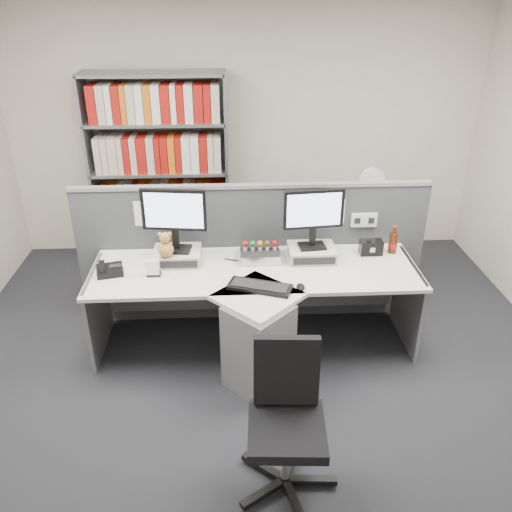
{
  "coord_description": "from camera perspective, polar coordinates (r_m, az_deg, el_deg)",
  "views": [
    {
      "loc": [
        -0.18,
        -2.83,
        2.71
      ],
      "look_at": [
        0.0,
        0.65,
        0.92
      ],
      "focal_mm": 36.74,
      "sensor_mm": 36.0,
      "label": 1
    }
  ],
  "objects": [
    {
      "name": "ground",
      "position": [
        3.92,
        0.52,
        -16.52
      ],
      "size": [
        5.5,
        5.5,
        0.0
      ],
      "primitive_type": "plane",
      "color": "#292A30",
      "rests_on": "ground"
    },
    {
      "name": "room_shell",
      "position": [
        2.98,
        0.66,
        9.24
      ],
      "size": [
        5.04,
        5.54,
        2.72
      ],
      "color": "beige",
      "rests_on": "ground"
    },
    {
      "name": "partition",
      "position": [
        4.57,
        -0.34,
        0.4
      ],
      "size": [
        3.0,
        0.08,
        1.27
      ],
      "color": "#41444A",
      "rests_on": "ground"
    },
    {
      "name": "desk",
      "position": [
        4.1,
        0.04,
        -6.12
      ],
      "size": [
        2.6,
        1.2,
        0.72
      ],
      "color": "silver",
      "rests_on": "ground"
    },
    {
      "name": "monitor_riser_left",
      "position": [
        4.29,
        -8.58,
        0.01
      ],
      "size": [
        0.38,
        0.31,
        0.1
      ],
      "color": "beige",
      "rests_on": "desk"
    },
    {
      "name": "monitor_riser_right",
      "position": [
        4.32,
        6.08,
        0.36
      ],
      "size": [
        0.38,
        0.31,
        0.1
      ],
      "color": "beige",
      "rests_on": "desk"
    },
    {
      "name": "monitor_left",
      "position": [
        4.15,
        -8.92,
        4.45
      ],
      "size": [
        0.51,
        0.19,
        0.52
      ],
      "color": "black",
      "rests_on": "monitor_riser_left"
    },
    {
      "name": "monitor_right",
      "position": [
        4.18,
        6.3,
        4.58
      ],
      "size": [
        0.48,
        0.18,
        0.49
      ],
      "color": "black",
      "rests_on": "monitor_riser_right"
    },
    {
      "name": "desktop_pc",
      "position": [
        4.3,
        0.42,
        0.24
      ],
      "size": [
        0.32,
        0.29,
        0.08
      ],
      "color": "black",
      "rests_on": "desk"
    },
    {
      "name": "figurines",
      "position": [
        4.24,
        0.44,
        1.27
      ],
      "size": [
        0.29,
        0.05,
        0.09
      ],
      "color": "beige",
      "rests_on": "desktop_pc"
    },
    {
      "name": "keyboard",
      "position": [
        3.88,
        0.41,
        -3.36
      ],
      "size": [
        0.51,
        0.33,
        0.03
      ],
      "color": "black",
      "rests_on": "desk"
    },
    {
      "name": "mouse",
      "position": [
        3.89,
        4.89,
        -3.38
      ],
      "size": [
        0.06,
        0.1,
        0.04
      ],
      "primitive_type": "ellipsoid",
      "color": "black",
      "rests_on": "desk"
    },
    {
      "name": "desk_phone",
      "position": [
        4.23,
        -15.7,
        -1.46
      ],
      "size": [
        0.24,
        0.22,
        0.09
      ],
      "color": "black",
      "rests_on": "desk"
    },
    {
      "name": "desk_calendar",
      "position": [
        4.12,
        -11.14,
        -1.4
      ],
      "size": [
        0.11,
        0.08,
        0.13
      ],
      "color": "black",
      "rests_on": "desk"
    },
    {
      "name": "plush_toy",
      "position": [
        4.15,
        -9.81,
        1.05
      ],
      "size": [
        0.12,
        0.12,
        0.21
      ],
      "color": "#AE7F3A",
      "rests_on": "monitor_riser_left"
    },
    {
      "name": "speaker",
      "position": [
        4.47,
        12.41,
        0.93
      ],
      "size": [
        0.18,
        0.1,
        0.12
      ],
      "primitive_type": "cube",
      "color": "black",
      "rests_on": "desk"
    },
    {
      "name": "cola_bottle",
      "position": [
        4.52,
        14.69,
        1.41
      ],
      "size": [
        0.07,
        0.07,
        0.24
      ],
      "color": "#3F190A",
      "rests_on": "desk"
    },
    {
      "name": "shelving_unit",
      "position": [
        5.6,
        -10.34,
        8.7
      ],
      "size": [
        1.41,
        0.4,
        2.0
      ],
      "color": "gray",
      "rests_on": "ground"
    },
    {
      "name": "filing_cabinet",
      "position": [
        5.55,
        11.74,
        1.39
      ],
      "size": [
        0.45,
        0.61,
        0.7
      ],
      "color": "gray",
      "rests_on": "ground"
    },
    {
      "name": "desk_fan",
      "position": [
        5.3,
        12.39,
        7.62
      ],
      "size": [
        0.27,
        0.16,
        0.46
      ],
      "color": "white",
      "rests_on": "filing_cabinet"
    },
    {
      "name": "office_chair",
      "position": [
        3.18,
        3.32,
        -16.91
      ],
      "size": [
        0.6,
        0.62,
        0.93
      ],
      "color": "silver",
      "rests_on": "ground"
    }
  ]
}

